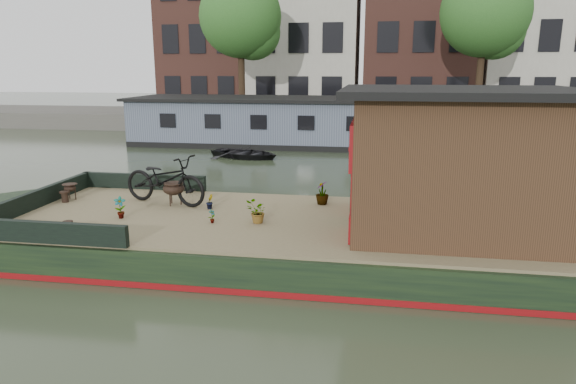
% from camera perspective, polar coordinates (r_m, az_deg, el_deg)
% --- Properties ---
extents(ground, '(120.00, 120.00, 0.00)m').
position_cam_1_polar(ground, '(9.68, 4.52, -6.97)').
color(ground, '#263320').
rests_on(ground, ground).
extents(houseboat_hull, '(14.01, 4.02, 0.60)m').
position_cam_1_polar(houseboat_hull, '(9.78, -3.28, -5.03)').
color(houseboat_hull, black).
rests_on(houseboat_hull, ground).
extents(houseboat_deck, '(11.80, 3.80, 0.05)m').
position_cam_1_polar(houseboat_deck, '(9.48, 4.59, -3.43)').
color(houseboat_deck, olive).
rests_on(houseboat_deck, houseboat_hull).
extents(bow_bulwark, '(3.00, 4.00, 0.35)m').
position_cam_1_polar(bow_bulwark, '(11.04, -22.61, -0.92)').
color(bow_bulwark, black).
rests_on(bow_bulwark, houseboat_deck).
extents(cabin, '(4.00, 3.50, 2.42)m').
position_cam_1_polar(cabin, '(9.28, 18.35, 3.51)').
color(cabin, '#311F13').
rests_on(cabin, houseboat_deck).
extents(bicycle, '(2.07, 1.18, 1.03)m').
position_cam_1_polar(bicycle, '(10.86, -13.53, 1.37)').
color(bicycle, black).
rests_on(bicycle, houseboat_deck).
extents(potted_plant_a, '(0.26, 0.22, 0.42)m').
position_cam_1_polar(potted_plant_a, '(10.08, -18.16, -1.66)').
color(potted_plant_a, brown).
rests_on(potted_plant_a, houseboat_deck).
extents(potted_plant_b, '(0.15, 0.17, 0.29)m').
position_cam_1_polar(potted_plant_b, '(10.37, -8.71, -1.07)').
color(potted_plant_b, brown).
rests_on(potted_plant_b, houseboat_deck).
extents(potted_plant_c, '(0.50, 0.50, 0.42)m').
position_cam_1_polar(potted_plant_c, '(9.30, -3.45, -2.23)').
color(potted_plant_c, '#B15533').
rests_on(potted_plant_c, houseboat_deck).
extents(potted_plant_d, '(0.28, 0.28, 0.49)m').
position_cam_1_polar(potted_plant_d, '(10.59, 3.82, -0.08)').
color(potted_plant_d, maroon).
rests_on(potted_plant_d, houseboat_deck).
extents(potted_plant_e, '(0.14, 0.16, 0.26)m').
position_cam_1_polar(potted_plant_e, '(9.41, -8.44, -2.68)').
color(potted_plant_e, maroon).
rests_on(potted_plant_e, houseboat_deck).
extents(brazier_front, '(0.56, 0.56, 0.47)m').
position_cam_1_polar(brazier_front, '(10.79, -12.56, -0.19)').
color(brazier_front, black).
rests_on(brazier_front, houseboat_deck).
extents(brazier_rear, '(0.35, 0.35, 0.35)m').
position_cam_1_polar(brazier_rear, '(11.89, -23.04, 0.02)').
color(brazier_rear, black).
rests_on(brazier_rear, houseboat_deck).
extents(bollard_port, '(0.21, 0.21, 0.23)m').
position_cam_1_polar(bollard_port, '(11.74, -23.54, -0.48)').
color(bollard_port, black).
rests_on(bollard_port, houseboat_deck).
extents(bollard_stbd, '(0.17, 0.17, 0.19)m').
position_cam_1_polar(bollard_stbd, '(9.61, -23.23, -3.54)').
color(bollard_stbd, black).
rests_on(bollard_stbd, houseboat_deck).
extents(dinghy, '(3.35, 2.88, 0.59)m').
position_cam_1_polar(dinghy, '(20.09, -4.78, 4.67)').
color(dinghy, black).
rests_on(dinghy, ground).
extents(far_houseboat, '(20.40, 4.40, 2.11)m').
position_cam_1_polar(far_houseboat, '(23.17, 7.62, 7.48)').
color(far_houseboat, slate).
rests_on(far_houseboat, ground).
extents(quay, '(60.00, 6.00, 0.90)m').
position_cam_1_polar(quay, '(29.69, 8.03, 7.78)').
color(quay, '#47443F').
rests_on(quay, ground).
extents(tree_left, '(4.40, 4.40, 7.40)m').
position_cam_1_polar(tree_left, '(29.09, -4.98, 18.48)').
color(tree_left, '#332316').
rests_on(tree_left, quay).
extents(tree_right, '(4.40, 4.40, 7.40)m').
position_cam_1_polar(tree_right, '(28.73, 21.29, 17.71)').
color(tree_right, '#332316').
rests_on(tree_right, quay).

